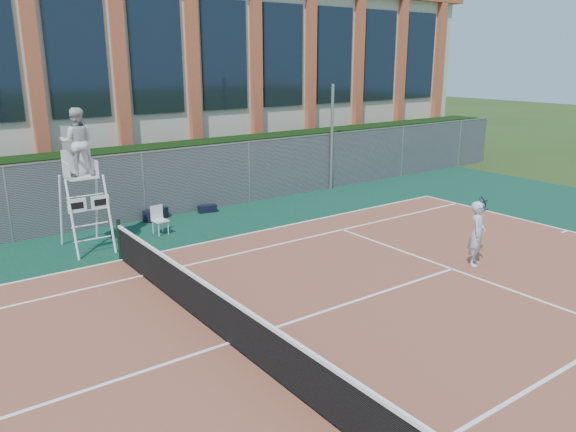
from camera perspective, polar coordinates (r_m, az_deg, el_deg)
ground at (r=10.67m, az=-5.98°, el=-12.84°), size 120.00×120.00×0.00m
apron at (r=11.45m, az=-8.55°, el=-10.81°), size 36.00×20.00×0.01m
tennis_court at (r=10.66m, az=-5.99°, el=-12.75°), size 23.77×10.97×0.02m
tennis_net at (r=10.43m, az=-6.07°, el=-10.25°), size 0.10×11.30×1.10m
fence at (r=18.03m, az=-20.33°, el=1.96°), size 40.00×0.06×2.20m
hedge at (r=19.17m, az=-21.34°, el=2.63°), size 40.00×1.40×2.20m
building at (r=26.54m, az=-26.66°, el=12.08°), size 45.00×10.60×8.22m
steel_pole at (r=22.40m, az=4.47°, el=7.94°), size 0.12×0.12×4.14m
umpire_chair at (r=15.95m, az=-20.59°, el=6.68°), size 1.09×1.68×3.90m
plastic_chair at (r=17.17m, az=-13.01°, el=-0.15°), size 0.45×0.45×0.86m
sports_bag_near at (r=18.77m, az=-13.30°, el=0.17°), size 0.90×0.62×0.36m
sports_bag_far at (r=19.37m, az=-8.19°, el=0.75°), size 0.65×0.37×0.25m
tennis_player at (r=14.84m, az=18.65°, el=-1.67°), size 0.99×0.75×1.67m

